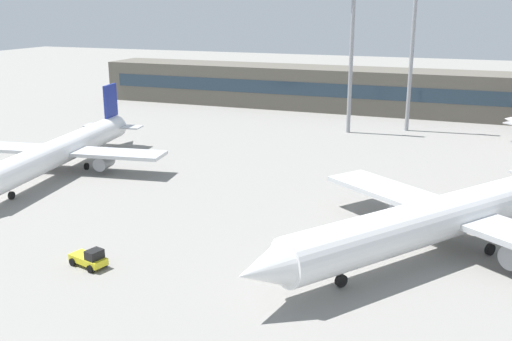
{
  "coord_description": "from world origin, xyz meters",
  "views": [
    {
      "loc": [
        24.03,
        -23.16,
        22.26
      ],
      "look_at": [
        -0.07,
        40.0,
        3.0
      ],
      "focal_mm": 41.07,
      "sensor_mm": 36.0,
      "label": 1
    }
  ],
  "objects_px": {
    "baggage_tug_yellow": "(90,258)",
    "airplane_near": "(451,215)",
    "floodlight_tower_west": "(351,51)",
    "airplane_mid": "(61,151)",
    "floodlight_tower_east": "(413,33)"
  },
  "relations": [
    {
      "from": "floodlight_tower_east",
      "to": "floodlight_tower_west",
      "type": "bearing_deg",
      "value": -150.55
    },
    {
      "from": "floodlight_tower_west",
      "to": "airplane_near",
      "type": "bearing_deg",
      "value": -67.61
    },
    {
      "from": "airplane_near",
      "to": "airplane_mid",
      "type": "relative_size",
      "value": 0.98
    },
    {
      "from": "airplane_near",
      "to": "floodlight_tower_west",
      "type": "distance_m",
      "value": 53.73
    },
    {
      "from": "airplane_mid",
      "to": "airplane_near",
      "type": "bearing_deg",
      "value": -9.73
    },
    {
      "from": "airplane_near",
      "to": "airplane_mid",
      "type": "xyz_separation_m",
      "value": [
        -50.94,
        8.74,
        -0.44
      ]
    },
    {
      "from": "baggage_tug_yellow",
      "to": "floodlight_tower_west",
      "type": "distance_m",
      "value": 65.63
    },
    {
      "from": "floodlight_tower_west",
      "to": "floodlight_tower_east",
      "type": "xyz_separation_m",
      "value": [
        9.63,
        5.44,
        2.97
      ]
    },
    {
      "from": "baggage_tug_yellow",
      "to": "floodlight_tower_east",
      "type": "relative_size",
      "value": 0.13
    },
    {
      "from": "airplane_near",
      "to": "floodlight_tower_east",
      "type": "height_order",
      "value": "floodlight_tower_east"
    },
    {
      "from": "baggage_tug_yellow",
      "to": "floodlight_tower_west",
      "type": "bearing_deg",
      "value": 81.86
    },
    {
      "from": "airplane_near",
      "to": "floodlight_tower_west",
      "type": "relative_size",
      "value": 1.6
    },
    {
      "from": "baggage_tug_yellow",
      "to": "floodlight_tower_east",
      "type": "bearing_deg",
      "value": 74.82
    },
    {
      "from": "airplane_mid",
      "to": "baggage_tug_yellow",
      "type": "distance_m",
      "value": 32.25
    },
    {
      "from": "baggage_tug_yellow",
      "to": "airplane_near",
      "type": "bearing_deg",
      "value": 27.12
    }
  ]
}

